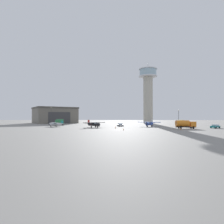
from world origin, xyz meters
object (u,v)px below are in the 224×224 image
Objects in this scene: car_teal at (215,126)px; light_post_west at (179,116)px; car_silver at (120,125)px; airplane_silver at (56,124)px; truck_fuel_tanker_yellow at (182,123)px; airplane_blue at (149,123)px; traffic_cone_near_left at (123,129)px; truck_box_green at (59,122)px; traffic_cone_near_right at (181,129)px; airplane_black at (94,124)px; truck_fuel_tanker_orange at (185,124)px; control_tower at (148,90)px; traffic_cone_mid_apron at (116,127)px; light_post_east at (51,114)px.

car_teal is 0.55× the size of light_post_west.
airplane_silver is at bearing -93.68° from car_silver.
car_teal is (35.66, -14.02, -0.00)m from car_silver.
airplane_blue is at bearing -97.47° from truck_fuel_tanker_yellow.
airplane_silver is at bearing 144.60° from traffic_cone_near_left.
airplane_blue is 1.44× the size of truck_box_green.
truck_fuel_tanker_yellow is 1.26× the size of car_silver.
airplane_blue is 2.17× the size of car_teal.
car_silver is 7.23× the size of traffic_cone_near_right.
truck_box_green is (-44.11, 13.03, 0.30)m from airplane_blue.
car_teal is at bearing 134.53° from airplane_silver.
car_teal is (67.06, -23.73, -0.95)m from truck_box_green.
airplane_black is 34.45m from truck_fuel_tanker_orange.
traffic_cone_near_left is 18.63m from traffic_cone_near_right.
light_post_west is (30.65, 16.45, 4.06)m from car_silver.
airplane_silver is at bearing -135.11° from control_tower.
truck_fuel_tanker_yellow is 14.91m from car_teal.
control_tower is 60.77m from truck_fuel_tanker_orange.
control_tower is 47.80m from car_silver.
traffic_cone_mid_apron is (-2.87, 10.43, 0.06)m from traffic_cone_near_left.
traffic_cone_near_left is (-34.28, -12.60, -0.44)m from car_teal.
truck_fuel_tanker_orange is 10.66× the size of traffic_cone_near_right.
airplane_black reaches higher than traffic_cone_near_right.
light_post_east is (-74.60, 32.30, 4.98)m from car_teal.
airplane_silver reaches higher than traffic_cone_mid_apron.
truck_fuel_tanker_yellow is 35.72m from traffic_cone_near_left.
traffic_cone_mid_apron reaches higher than traffic_cone_near_left.
light_post_east reaches higher than car_silver.
airplane_black is 15.50m from car_silver.
light_post_west is at bearing -60.01° from control_tower.
traffic_cone_mid_apron is at bearing -42.63° from light_post_east.
airplane_silver is at bearing 158.61° from traffic_cone_mid_apron.
control_tower is 61.33m from airplane_black.
car_silver is 35.02m from light_post_west.
control_tower is at bearing 71.08° from traffic_cone_mid_apron.
airplane_blue is 14.46m from truck_fuel_tanker_yellow.
control_tower is at bearing -158.13° from airplane_blue.
truck_fuel_tanker_yellow is at bearing 56.84° from airplane_black.
car_silver is (-17.50, -39.23, -20.98)m from control_tower.
car_teal is 6.77× the size of traffic_cone_near_right.
control_tower is at bearing -173.28° from airplane_silver.
car_teal reaches higher than traffic_cone_mid_apron.
truck_fuel_tanker_orange is at bearing -3.80° from traffic_cone_mid_apron.
light_post_east is at bearing -130.79° from car_silver.
light_post_east is at bearing -159.65° from control_tower.
airplane_black is 12.94× the size of traffic_cone_near_right.
car_silver is 6.44× the size of traffic_cone_mid_apron.
control_tower reaches higher than light_post_west.
control_tower is at bearing 20.35° from light_post_east.
car_teal is at bearing 93.30° from airplane_blue.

